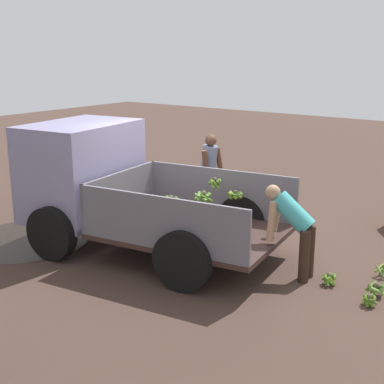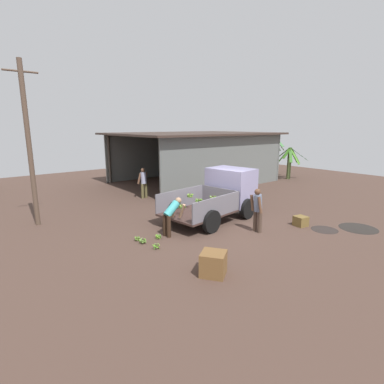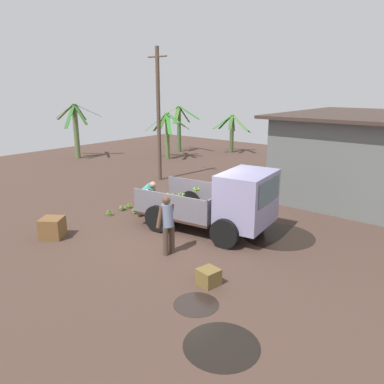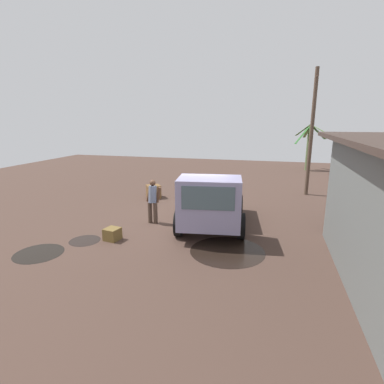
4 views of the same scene
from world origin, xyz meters
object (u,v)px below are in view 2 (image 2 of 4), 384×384
Objects in this scene: person_foreground_visitor at (258,208)px; person_worker_loading at (171,214)px; wooden_crate_0 at (213,264)px; cargo_truck at (225,191)px; wooden_crate_1 at (301,221)px; utility_pole at (29,144)px; banana_bunch_on_ground_0 at (156,246)px; person_bystander_near_shed at (144,182)px; banana_bunch_on_ground_2 at (143,240)px; banana_bunch_on_ground_3 at (137,238)px; banana_bunch_on_ground_1 at (159,236)px.

person_foreground_visitor reaches higher than person_worker_loading.
person_foreground_visitor is 3.76m from wooden_crate_0.
wooden_crate_1 is at bearing -74.29° from cargo_truck.
cargo_truck is at bearing 113.40° from wooden_crate_1.
utility_pole is 24.43× the size of banana_bunch_on_ground_0.
wooden_crate_0 is at bearing -110.45° from person_worker_loading.
wooden_crate_0 is (-2.91, -8.64, -0.59)m from person_bystander_near_shed.
banana_bunch_on_ground_0 reaches higher than banana_bunch_on_ground_2.
wooden_crate_1 reaches higher than banana_bunch_on_ground_3.
wooden_crate_1 is at bearing -24.58° from banana_bunch_on_ground_3.
banana_bunch_on_ground_0 is at bearing -151.50° from person_worker_loading.
person_bystander_near_shed reaches higher than banana_bunch_on_ground_2.
wooden_crate_1 is (5.57, -1.60, 0.08)m from banana_bunch_on_ground_0.
wooden_crate_0 is (0.37, -3.02, 0.20)m from banana_bunch_on_ground_2.
person_worker_loading is at bearing 153.10° from person_bystander_near_shed.
banana_bunch_on_ground_3 is at bearing -22.15° from person_foreground_visitor.
person_foreground_visitor is 7.27m from person_bystander_near_shed.
person_worker_loading reaches higher than banana_bunch_on_ground_1.
banana_bunch_on_ground_2 is at bearing 143.31° from person_bystander_near_shed.
utility_pole is 13.88× the size of wooden_crate_1.
banana_bunch_on_ground_1 is 1.08× the size of banana_bunch_on_ground_3.
banana_bunch_on_ground_2 is (2.25, -4.29, -3.03)m from utility_pole.
banana_bunch_on_ground_1 is (0.53, 0.71, -0.02)m from banana_bunch_on_ground_0.
banana_bunch_on_ground_2 is at bearing 177.62° from person_worker_loading.
cargo_truck is 9.86× the size of wooden_crate_1.
banana_bunch_on_ground_1 is 0.72m from banana_bunch_on_ground_3.
person_worker_loading is (-2.61, 1.69, -0.12)m from person_foreground_visitor.
person_foreground_visitor is 2.09m from wooden_crate_1.
banana_bunch_on_ground_1 is at bearing -55.94° from utility_pole.
person_foreground_visitor is at bearing 160.98° from wooden_crate_1.
person_foreground_visitor is at bearing -112.53° from cargo_truck.
banana_bunch_on_ground_2 is at bearing -18.18° from person_foreground_visitor.
cargo_truck is at bearing 9.09° from banana_bunch_on_ground_1.
banana_bunch_on_ground_1 is (-3.78, -0.61, -0.95)m from cargo_truck.
banana_bunch_on_ground_3 is at bearing 155.26° from banana_bunch_on_ground_1.
wooden_crate_0 is 5.36m from wooden_crate_1.
cargo_truck reaches higher than banana_bunch_on_ground_1.
person_foreground_visitor is 3.91m from banana_bunch_on_ground_0.
banana_bunch_on_ground_2 reaches higher than banana_bunch_on_ground_1.
banana_bunch_on_ground_3 is (2.22, -3.96, -3.05)m from utility_pole.
utility_pole is 3.79× the size of person_bystander_near_shed.
utility_pole is 23.73× the size of banana_bunch_on_ground_2.
person_worker_loading reaches higher than wooden_crate_1.
banana_bunch_on_ground_2 reaches higher than banana_bunch_on_ground_3.
cargo_truck is at bearing 3.90° from banana_bunch_on_ground_3.
wooden_crate_0 is at bearing -145.59° from cargo_truck.
banana_bunch_on_ground_2 is at bearing -85.52° from banana_bunch_on_ground_3.
person_bystander_near_shed is 6.24m from banana_bunch_on_ground_1.
wooden_crate_0 is (2.61, -7.31, -2.83)m from utility_pole.
person_worker_loading is at bearing -27.96° from person_foreground_visitor.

